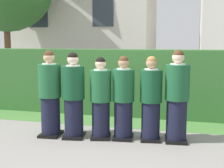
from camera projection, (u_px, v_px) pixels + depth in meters
ground_plane at (112, 138)px, 5.90m from camera, size 60.00×60.00×0.00m
student_front_row_0 at (50, 96)px, 5.97m from camera, size 0.44×0.54×1.67m
student_front_row_1 at (74, 97)px, 5.86m from camera, size 0.45×0.52×1.64m
student_front_row_2 at (101, 100)px, 5.82m from camera, size 0.44×0.53×1.56m
student_front_row_3 at (123, 100)px, 5.78m from camera, size 0.41×0.48×1.58m
student_front_row_4 at (151, 101)px, 5.71m from camera, size 0.43×0.50×1.58m
student_front_row_5 at (177, 98)px, 5.62m from camera, size 0.44×0.53×1.70m
hedge at (132, 82)px, 7.68m from camera, size 8.40×0.70×1.64m
school_building_main at (84, 7)px, 14.82m from camera, size 6.96×3.97×6.80m
lawn_strip at (125, 122)px, 7.03m from camera, size 8.40×0.90×0.01m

